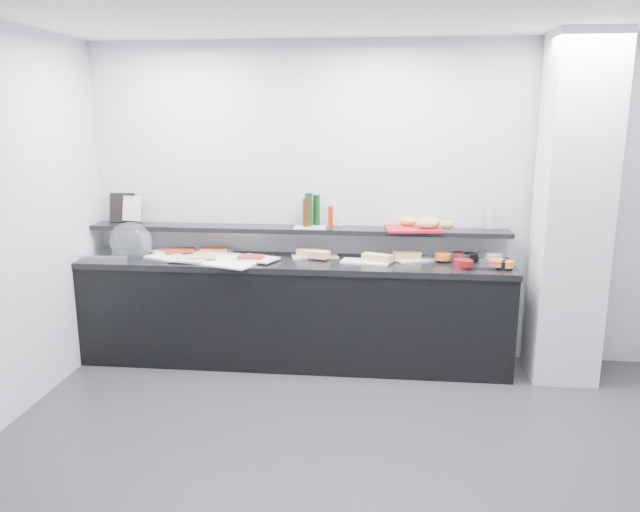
# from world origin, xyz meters

# --- Properties ---
(ground) EXTENTS (5.00, 5.00, 0.00)m
(ground) POSITION_xyz_m (0.00, 0.00, 0.00)
(ground) COLOR #2D2D30
(ground) RESTS_ON ground
(back_wall) EXTENTS (5.00, 0.02, 2.70)m
(back_wall) POSITION_xyz_m (0.00, 2.00, 1.35)
(back_wall) COLOR #B3B6BA
(back_wall) RESTS_ON ground
(column) EXTENTS (0.50, 0.50, 2.70)m
(column) POSITION_xyz_m (1.50, 1.65, 1.35)
(column) COLOR silver
(column) RESTS_ON ground
(buffet_cabinet) EXTENTS (3.60, 0.60, 0.85)m
(buffet_cabinet) POSITION_xyz_m (-0.70, 1.70, 0.42)
(buffet_cabinet) COLOR black
(buffet_cabinet) RESTS_ON ground
(counter_top) EXTENTS (3.62, 0.62, 0.05)m
(counter_top) POSITION_xyz_m (-0.70, 1.70, 0.88)
(counter_top) COLOR black
(counter_top) RESTS_ON buffet_cabinet
(wall_shelf) EXTENTS (3.60, 0.25, 0.04)m
(wall_shelf) POSITION_xyz_m (-0.70, 1.88, 1.13)
(wall_shelf) COLOR black
(wall_shelf) RESTS_ON back_wall
(cloche_base) EXTENTS (0.45, 0.31, 0.04)m
(cloche_base) POSITION_xyz_m (-2.30, 1.66, 0.92)
(cloche_base) COLOR silver
(cloche_base) RESTS_ON counter_top
(cloche_dome) EXTENTS (0.47, 0.38, 0.34)m
(cloche_dome) POSITION_xyz_m (-2.11, 1.71, 1.03)
(cloche_dome) COLOR white
(cloche_dome) RESTS_ON cloche_base
(linen_runner) EXTENTS (1.09, 0.77, 0.01)m
(linen_runner) POSITION_xyz_m (-1.44, 1.69, 0.91)
(linen_runner) COLOR white
(linen_runner) RESTS_ON counter_top
(platter_meat_a) EXTENTS (0.37, 0.31, 0.01)m
(platter_meat_a) POSITION_xyz_m (-1.80, 1.84, 0.92)
(platter_meat_a) COLOR white
(platter_meat_a) RESTS_ON linen_runner
(food_meat_a) EXTENTS (0.28, 0.21, 0.02)m
(food_meat_a) POSITION_xyz_m (-1.71, 1.79, 0.94)
(food_meat_a) COLOR maroon
(food_meat_a) RESTS_ON platter_meat_a
(platter_salmon) EXTENTS (0.31, 0.22, 0.01)m
(platter_salmon) POSITION_xyz_m (-1.43, 1.86, 0.92)
(platter_salmon) COLOR silver
(platter_salmon) RESTS_ON linen_runner
(food_salmon) EXTENTS (0.27, 0.21, 0.02)m
(food_salmon) POSITION_xyz_m (-1.43, 1.86, 0.94)
(food_salmon) COLOR orange
(food_salmon) RESTS_ON platter_salmon
(platter_cheese) EXTENTS (0.34, 0.24, 0.01)m
(platter_cheese) POSITION_xyz_m (-1.56, 1.56, 0.92)
(platter_cheese) COLOR silver
(platter_cheese) RESTS_ON linen_runner
(food_cheese) EXTENTS (0.27, 0.23, 0.02)m
(food_cheese) POSITION_xyz_m (-1.46, 1.58, 0.94)
(food_cheese) COLOR #D8B054
(food_cheese) RESTS_ON platter_cheese
(platter_meat_b) EXTENTS (0.39, 0.33, 0.01)m
(platter_meat_b) POSITION_xyz_m (-1.00, 1.64, 0.92)
(platter_meat_b) COLOR white
(platter_meat_b) RESTS_ON linen_runner
(food_meat_b) EXTENTS (0.20, 0.13, 0.02)m
(food_meat_b) POSITION_xyz_m (-1.04, 1.61, 0.94)
(food_meat_b) COLOR maroon
(food_meat_b) RESTS_ON platter_meat_b
(sandwich_plate_left) EXTENTS (0.42, 0.26, 0.01)m
(sandwich_plate_left) POSITION_xyz_m (-0.54, 1.83, 0.91)
(sandwich_plate_left) COLOR silver
(sandwich_plate_left) RESTS_ON counter_top
(sandwich_food_left) EXTENTS (0.30, 0.21, 0.06)m
(sandwich_food_left) POSITION_xyz_m (-0.54, 1.77, 0.94)
(sandwich_food_left) COLOR tan
(sandwich_food_left) RESTS_ON sandwich_plate_left
(tongs_left) EXTENTS (0.16, 0.03, 0.01)m
(tongs_left) POSITION_xyz_m (-0.59, 1.72, 0.92)
(tongs_left) COLOR #AAACB1
(tongs_left) RESTS_ON sandwich_plate_left
(sandwich_plate_mid) EXTENTS (0.42, 0.24, 0.01)m
(sandwich_plate_mid) POSITION_xyz_m (-0.10, 1.68, 0.91)
(sandwich_plate_mid) COLOR white
(sandwich_plate_mid) RESTS_ON counter_top
(sandwich_food_mid) EXTENTS (0.26, 0.18, 0.06)m
(sandwich_food_mid) POSITION_xyz_m (-0.00, 1.68, 0.94)
(sandwich_food_mid) COLOR tan
(sandwich_food_mid) RESTS_ON sandwich_plate_mid
(tongs_mid) EXTENTS (0.16, 0.03, 0.01)m
(tongs_mid) POSITION_xyz_m (-0.22, 1.64, 0.92)
(tongs_mid) COLOR silver
(tongs_mid) RESTS_ON sandwich_plate_mid
(sandwich_plate_right) EXTENTS (0.37, 0.27, 0.01)m
(sandwich_plate_right) POSITION_xyz_m (0.33, 1.80, 0.91)
(sandwich_plate_right) COLOR white
(sandwich_plate_right) RESTS_ON counter_top
(sandwich_food_right) EXTENTS (0.24, 0.13, 0.06)m
(sandwich_food_right) POSITION_xyz_m (0.24, 1.80, 0.94)
(sandwich_food_right) COLOR tan
(sandwich_food_right) RESTS_ON sandwich_plate_right
(tongs_right) EXTENTS (0.15, 0.06, 0.01)m
(tongs_right) POSITION_xyz_m (0.20, 1.71, 0.92)
(tongs_right) COLOR #B2B4B9
(tongs_right) RESTS_ON sandwich_plate_right
(bowl_glass_fruit) EXTENTS (0.21, 0.21, 0.07)m
(bowl_glass_fruit) POSITION_xyz_m (0.67, 1.78, 0.94)
(bowl_glass_fruit) COLOR silver
(bowl_glass_fruit) RESTS_ON counter_top
(fill_glass_fruit) EXTENTS (0.15, 0.15, 0.05)m
(fill_glass_fruit) POSITION_xyz_m (0.54, 1.77, 0.95)
(fill_glass_fruit) COLOR #D0631C
(fill_glass_fruit) RESTS_ON bowl_glass_fruit
(bowl_black_jam) EXTENTS (0.16, 0.16, 0.07)m
(bowl_black_jam) POSITION_xyz_m (0.76, 1.81, 0.94)
(bowl_black_jam) COLOR black
(bowl_black_jam) RESTS_ON counter_top
(fill_black_jam) EXTENTS (0.14, 0.14, 0.05)m
(fill_black_jam) POSITION_xyz_m (0.67, 1.83, 0.95)
(fill_black_jam) COLOR #550C0E
(fill_black_jam) RESTS_ON bowl_black_jam
(bowl_glass_cream) EXTENTS (0.27, 0.27, 0.07)m
(bowl_glass_cream) POSITION_xyz_m (0.92, 1.84, 0.94)
(bowl_glass_cream) COLOR white
(bowl_glass_cream) RESTS_ON counter_top
(fill_glass_cream) EXTENTS (0.15, 0.15, 0.05)m
(fill_glass_cream) POSITION_xyz_m (0.96, 1.83, 0.95)
(fill_glass_cream) COLOR silver
(fill_glass_cream) RESTS_ON bowl_glass_cream
(bowl_red_jam) EXTENTS (0.15, 0.15, 0.07)m
(bowl_red_jam) POSITION_xyz_m (0.68, 1.58, 0.94)
(bowl_red_jam) COLOR maroon
(bowl_red_jam) RESTS_ON counter_top
(fill_red_jam) EXTENTS (0.11, 0.11, 0.05)m
(fill_red_jam) POSITION_xyz_m (0.70, 1.55, 0.95)
(fill_red_jam) COLOR #610F0D
(fill_red_jam) RESTS_ON bowl_red_jam
(bowl_glass_salmon) EXTENTS (0.15, 0.15, 0.07)m
(bowl_glass_salmon) POSITION_xyz_m (0.87, 1.56, 0.94)
(bowl_glass_salmon) COLOR silver
(bowl_glass_salmon) RESTS_ON counter_top
(fill_glass_salmon) EXTENTS (0.17, 0.17, 0.05)m
(fill_glass_salmon) POSITION_xyz_m (0.95, 1.59, 0.95)
(fill_glass_salmon) COLOR #CE5432
(fill_glass_salmon) RESTS_ON bowl_glass_salmon
(bowl_black_fruit) EXTENTS (0.13, 0.13, 0.07)m
(bowl_black_fruit) POSITION_xyz_m (1.00, 1.58, 0.94)
(bowl_black_fruit) COLOR black
(bowl_black_fruit) RESTS_ON counter_top
(fill_black_fruit) EXTENTS (0.10, 0.10, 0.05)m
(fill_black_fruit) POSITION_xyz_m (1.02, 1.56, 0.95)
(fill_black_fruit) COLOR orange
(fill_black_fruit) RESTS_ON bowl_black_fruit
(framed_print) EXTENTS (0.22, 0.08, 0.26)m
(framed_print) POSITION_xyz_m (-2.28, 1.96, 1.28)
(framed_print) COLOR black
(framed_print) RESTS_ON wall_shelf
(print_art) EXTENTS (0.19, 0.08, 0.22)m
(print_art) POSITION_xyz_m (-2.17, 1.92, 1.28)
(print_art) COLOR beige
(print_art) RESTS_ON framed_print
(condiment_tray) EXTENTS (0.27, 0.17, 0.01)m
(condiment_tray) POSITION_xyz_m (-0.58, 1.85, 1.16)
(condiment_tray) COLOR silver
(condiment_tray) RESTS_ON wall_shelf
(bottle_green_a) EXTENTS (0.07, 0.07, 0.26)m
(bottle_green_a) POSITION_xyz_m (-0.53, 1.94, 1.29)
(bottle_green_a) COLOR black
(bottle_green_a) RESTS_ON condiment_tray
(bottle_brown) EXTENTS (0.08, 0.08, 0.24)m
(bottle_brown) POSITION_xyz_m (-0.61, 1.85, 1.28)
(bottle_brown) COLOR #39200A
(bottle_brown) RESTS_ON condiment_tray
(bottle_green_b) EXTENTS (0.09, 0.09, 0.28)m
(bottle_green_b) POSITION_xyz_m (-0.60, 1.91, 1.30)
(bottle_green_b) COLOR #0F381B
(bottle_green_b) RESTS_ON condiment_tray
(bottle_hot) EXTENTS (0.05, 0.05, 0.18)m
(bottle_hot) POSITION_xyz_m (-0.40, 1.84, 1.25)
(bottle_hot) COLOR red
(bottle_hot) RESTS_ON condiment_tray
(shaker_salt) EXTENTS (0.05, 0.05, 0.07)m
(shaker_salt) POSITION_xyz_m (-0.39, 1.90, 1.20)
(shaker_salt) COLOR white
(shaker_salt) RESTS_ON condiment_tray
(shaker_pepper) EXTENTS (0.04, 0.04, 0.07)m
(shaker_pepper) POSITION_xyz_m (-0.33, 1.90, 1.20)
(shaker_pepper) COLOR silver
(shaker_pepper) RESTS_ON condiment_tray
(bread_tray) EXTENTS (0.48, 0.36, 0.02)m
(bread_tray) POSITION_xyz_m (0.29, 1.85, 1.16)
(bread_tray) COLOR maroon
(bread_tray) RESTS_ON wall_shelf
(bread_roll_nw) EXTENTS (0.15, 0.10, 0.08)m
(bread_roll_nw) POSITION_xyz_m (0.25, 1.93, 1.21)
(bread_roll_nw) COLOR gold
(bread_roll_nw) RESTS_ON bread_tray
(bread_roll_n) EXTENTS (0.15, 0.11, 0.08)m
(bread_roll_n) POSITION_xyz_m (0.41, 1.97, 1.21)
(bread_roll_n) COLOR tan
(bread_roll_n) RESTS_ON bread_tray
(bread_roll_sw) EXTENTS (0.16, 0.13, 0.08)m
(bread_roll_sw) POSITION_xyz_m (0.38, 1.83, 1.21)
(bread_roll_sw) COLOR tan
(bread_roll_sw) RESTS_ON bread_tray
(bread_roll_s) EXTENTS (0.15, 0.10, 0.08)m
(bread_roll_s) POSITION_xyz_m (0.41, 1.82, 1.21)
(bread_roll_s) COLOR tan
(bread_roll_s) RESTS_ON bread_tray
(bread_roll_se) EXTENTS (0.12, 0.08, 0.08)m
(bread_roll_se) POSITION_xyz_m (0.56, 1.79, 1.21)
(bread_roll_se) COLOR #B68045
(bread_roll_se) RESTS_ON bread_tray
(bread_roll_midw) EXTENTS (0.13, 0.10, 0.08)m
(bread_roll_midw) POSITION_xyz_m (0.37, 1.86, 1.21)
(bread_roll_midw) COLOR tan
(bread_roll_midw) RESTS_ON bread_tray
(bread_roll_mide) EXTENTS (0.15, 0.12, 0.08)m
(bread_roll_mide) POSITION_xyz_m (0.46, 1.90, 1.21)
(bread_roll_mide) COLOR gold
(bread_roll_mide) RESTS_ON bread_tray
(carafe) EXTENTS (0.12, 0.12, 0.30)m
(carafe) POSITION_xyz_m (0.92, 1.90, 1.30)
(carafe) COLOR silver
(carafe) RESTS_ON wall_shelf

